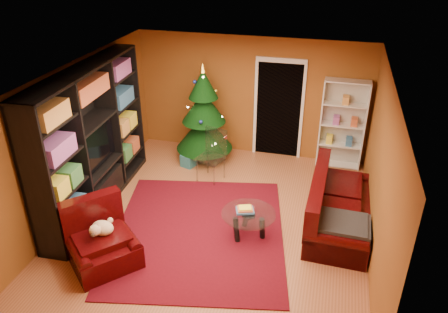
% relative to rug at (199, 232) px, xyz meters
% --- Properties ---
extents(floor, '(5.00, 5.50, 0.05)m').
position_rel_rug_xyz_m(floor, '(0.22, 0.42, -0.03)').
color(floor, brown).
rests_on(floor, ground).
extents(ceiling, '(5.00, 5.50, 0.05)m').
position_rel_rug_xyz_m(ceiling, '(0.22, 0.42, 2.62)').
color(ceiling, silver).
rests_on(ceiling, wall_back).
extents(wall_back, '(5.00, 0.05, 2.60)m').
position_rel_rug_xyz_m(wall_back, '(0.22, 3.20, 1.29)').
color(wall_back, brown).
rests_on(wall_back, ground).
extents(wall_left, '(0.05, 5.50, 2.60)m').
position_rel_rug_xyz_m(wall_left, '(-2.30, 0.42, 1.29)').
color(wall_left, brown).
rests_on(wall_left, ground).
extents(wall_right, '(0.05, 5.50, 2.60)m').
position_rel_rug_xyz_m(wall_right, '(2.75, 0.42, 1.29)').
color(wall_right, brown).
rests_on(wall_right, ground).
extents(doorway, '(1.06, 0.60, 2.16)m').
position_rel_rug_xyz_m(doorway, '(0.82, 3.15, 1.04)').
color(doorway, black).
rests_on(doorway, floor).
extents(rug, '(3.37, 3.73, 0.02)m').
position_rel_rug_xyz_m(rug, '(0.00, 0.00, 0.00)').
color(rug, '#570914').
rests_on(rug, floor).
extents(media_unit, '(0.65, 3.33, 2.54)m').
position_rel_rug_xyz_m(media_unit, '(-2.05, 0.45, 1.26)').
color(media_unit, black).
rests_on(media_unit, floor).
extents(christmas_tree, '(1.60, 1.60, 2.17)m').
position_rel_rug_xyz_m(christmas_tree, '(-0.67, 2.57, 1.04)').
color(christmas_tree, black).
rests_on(christmas_tree, floor).
extents(gift_box_teal, '(0.34, 0.34, 0.27)m').
position_rel_rug_xyz_m(gift_box_teal, '(-0.91, 2.15, 0.12)').
color(gift_box_teal, '#236C7C').
rests_on(gift_box_teal, floor).
extents(gift_box_green, '(0.33, 0.33, 0.25)m').
position_rel_rug_xyz_m(gift_box_green, '(-0.72, 2.55, 0.12)').
color(gift_box_green, '#236A37').
rests_on(gift_box_green, floor).
extents(gift_box_red, '(0.26, 0.26, 0.20)m').
position_rel_rug_xyz_m(gift_box_red, '(-0.84, 3.01, 0.09)').
color(gift_box_red, maroon).
rests_on(gift_box_red, floor).
extents(white_bookshelf, '(0.90, 0.34, 1.93)m').
position_rel_rug_xyz_m(white_bookshelf, '(2.17, 2.99, 0.93)').
color(white_bookshelf, white).
rests_on(white_bookshelf, floor).
extents(armchair, '(1.44, 1.44, 0.80)m').
position_rel_rug_xyz_m(armchair, '(-1.16, -1.06, 0.39)').
color(armchair, black).
rests_on(armchair, rug).
extents(dog, '(0.49, 0.50, 0.26)m').
position_rel_rug_xyz_m(dog, '(-1.17, -0.99, 0.58)').
color(dog, beige).
rests_on(dog, armchair).
extents(sofa, '(1.05, 2.19, 0.93)m').
position_rel_rug_xyz_m(sofa, '(2.24, 0.79, 0.45)').
color(sofa, black).
rests_on(sofa, rug).
extents(coffee_table, '(1.12, 1.12, 0.55)m').
position_rel_rug_xyz_m(coffee_table, '(0.81, 0.13, 0.22)').
color(coffee_table, gray).
rests_on(coffee_table, rug).
extents(acrylic_chair, '(0.61, 0.64, 0.95)m').
position_rel_rug_xyz_m(acrylic_chair, '(-0.29, 1.74, 0.46)').
color(acrylic_chair, '#66605B').
rests_on(acrylic_chair, rug).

